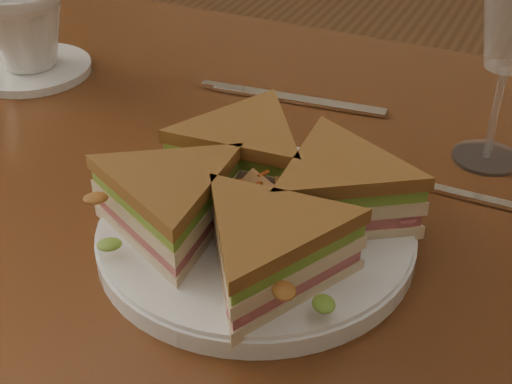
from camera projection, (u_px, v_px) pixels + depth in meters
table at (266, 277)px, 0.70m from camera, size 1.20×0.80×0.75m
plate at (256, 234)px, 0.58m from camera, size 0.26×0.26×0.02m
sandwich_wedges at (256, 197)px, 0.56m from camera, size 0.31×0.31×0.06m
crisps_mound at (256, 201)px, 0.57m from camera, size 0.09×0.09×0.05m
spoon at (371, 172)px, 0.67m from camera, size 0.18×0.03×0.01m
knife at (285, 98)px, 0.80m from camera, size 0.22×0.03×0.00m
saucer at (32, 69)px, 0.86m from camera, size 0.14×0.14×0.01m
coffee_cup at (24, 28)px, 0.83m from camera, size 0.10×0.10×0.09m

